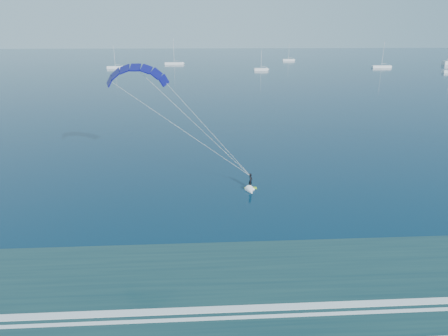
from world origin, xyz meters
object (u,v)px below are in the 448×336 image
(sailboat_4, at_px, (288,60))
(sailboat_5, at_px, (382,66))
(sailboat_2, at_px, (174,63))
(sailboat_3, at_px, (261,69))
(sailboat_1, at_px, (115,67))
(kitesurfer_rig, at_px, (193,123))

(sailboat_4, height_order, sailboat_5, sailboat_5)
(sailboat_2, distance_m, sailboat_3, 60.87)
(sailboat_3, xyz_separation_m, sailboat_4, (27.72, 65.22, 0.00))
(sailboat_1, bearing_deg, sailboat_5, -1.51)
(sailboat_3, relative_size, sailboat_5, 0.71)
(sailboat_1, distance_m, sailboat_5, 140.95)
(kitesurfer_rig, relative_size, sailboat_3, 1.91)
(sailboat_3, distance_m, sailboat_5, 67.60)
(kitesurfer_rig, relative_size, sailboat_1, 1.59)
(kitesurfer_rig, distance_m, sailboat_4, 229.19)
(sailboat_4, bearing_deg, kitesurfer_rig, -104.90)
(sailboat_1, bearing_deg, kitesurfer_rig, -75.89)
(kitesurfer_rig, bearing_deg, sailboat_1, 104.11)
(sailboat_2, bearing_deg, kitesurfer_rig, -85.92)
(kitesurfer_rig, relative_size, sailboat_2, 1.28)
(sailboat_2, bearing_deg, sailboat_5, -14.45)
(sailboat_2, relative_size, sailboat_4, 1.36)
(sailboat_4, distance_m, sailboat_5, 65.94)
(kitesurfer_rig, xyz_separation_m, sailboat_4, (58.91, 221.34, -8.10))
(sailboat_5, bearing_deg, sailboat_2, 165.55)
(kitesurfer_rig, height_order, sailboat_4, kitesurfer_rig)
(sailboat_2, bearing_deg, sailboat_3, -41.99)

